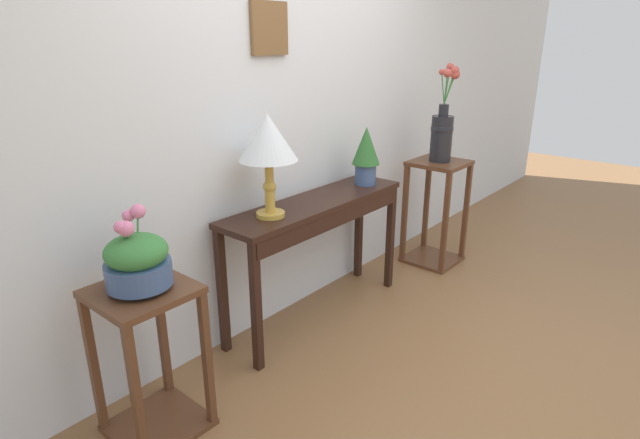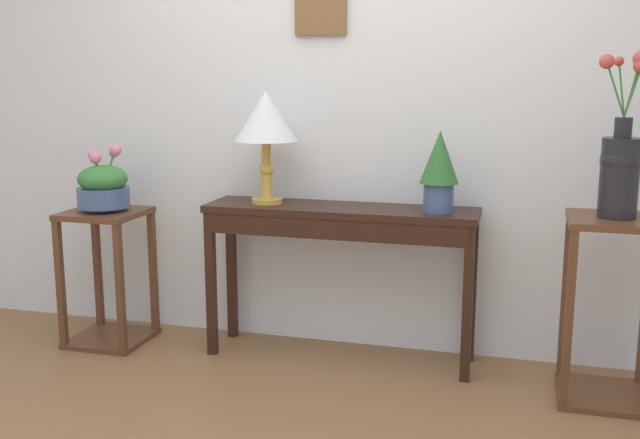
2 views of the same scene
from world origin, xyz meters
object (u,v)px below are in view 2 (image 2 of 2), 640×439
planter_bowl_wide_left (103,186)px  pedestal_stand_left (108,277)px  table_lamp (266,121)px  pedestal_stand_right (609,310)px  flower_vase_tall_right (621,163)px  console_table (339,231)px  potted_plant_on_console (439,167)px

planter_bowl_wide_left → pedestal_stand_left: bearing=-94.0°
table_lamp → pedestal_stand_right: size_ratio=0.68×
planter_bowl_wide_left → pedestal_stand_right: size_ratio=0.42×
table_lamp → flower_vase_tall_right: size_ratio=0.79×
pedestal_stand_right → planter_bowl_wide_left: bearing=178.8°
console_table → planter_bowl_wide_left: 1.28m
potted_plant_on_console → pedestal_stand_right: size_ratio=0.47×
table_lamp → potted_plant_on_console: size_ratio=1.45×
pedestal_stand_right → pedestal_stand_left: bearing=178.8°
potted_plant_on_console → pedestal_stand_right: bearing=-10.4°
console_table → potted_plant_on_console: (0.48, 0.00, 0.34)m
planter_bowl_wide_left → flower_vase_tall_right: bearing=-1.3°
console_table → pedestal_stand_right: bearing=-6.4°
potted_plant_on_console → flower_vase_tall_right: flower_vase_tall_right is taller
console_table → flower_vase_tall_right: bearing=-6.4°
pedestal_stand_right → table_lamp: bearing=174.4°
console_table → pedestal_stand_right: 1.30m
pedestal_stand_left → console_table: bearing=4.0°
pedestal_stand_left → flower_vase_tall_right: 2.62m
console_table → pedestal_stand_right: (1.26, -0.14, -0.26)m
pedestal_stand_right → flower_vase_tall_right: size_ratio=1.16×
console_table → planter_bowl_wide_left: bearing=-176.1°
table_lamp → potted_plant_on_console: 0.89m
flower_vase_tall_right → pedestal_stand_left: bearing=178.8°
table_lamp → flower_vase_tall_right: flower_vase_tall_right is taller
table_lamp → pedestal_stand_left: (-0.88, -0.11, -0.85)m
table_lamp → pedestal_stand_right: 1.84m
planter_bowl_wide_left → table_lamp: bearing=7.1°
potted_plant_on_console → planter_bowl_wide_left: potted_plant_on_console is taller
console_table → pedestal_stand_left: bearing=-176.0°
potted_plant_on_console → planter_bowl_wide_left: bearing=-177.1°
potted_plant_on_console → pedestal_stand_left: bearing=-177.1°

